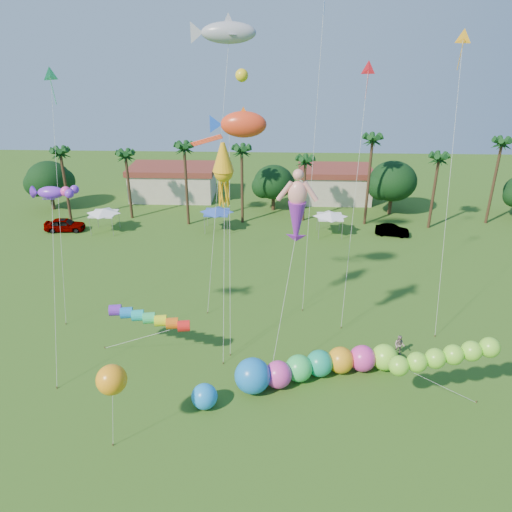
{
  "coord_description": "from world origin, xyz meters",
  "views": [
    {
      "loc": [
        1.28,
        -21.51,
        23.63
      ],
      "look_at": [
        0.0,
        10.0,
        9.0
      ],
      "focal_mm": 35.0,
      "sensor_mm": 36.0,
      "label": 1
    }
  ],
  "objects_px": {
    "spectator_b": "(399,345)",
    "blue_ball": "(204,396)",
    "car_b": "(392,230)",
    "car_a": "(65,225)",
    "caterpillar_inflatable": "(312,367)"
  },
  "relations": [
    {
      "from": "car_b",
      "to": "blue_ball",
      "type": "bearing_deg",
      "value": 159.99
    },
    {
      "from": "spectator_b",
      "to": "caterpillar_inflatable",
      "type": "height_order",
      "value": "caterpillar_inflatable"
    },
    {
      "from": "caterpillar_inflatable",
      "to": "car_b",
      "type": "bearing_deg",
      "value": 49.95
    },
    {
      "from": "car_b",
      "to": "spectator_b",
      "type": "bearing_deg",
      "value": -179.15
    },
    {
      "from": "car_b",
      "to": "blue_ball",
      "type": "relative_size",
      "value": 2.31
    },
    {
      "from": "blue_ball",
      "to": "caterpillar_inflatable",
      "type": "bearing_deg",
      "value": 24.0
    },
    {
      "from": "caterpillar_inflatable",
      "to": "blue_ball",
      "type": "distance_m",
      "value": 8.11
    },
    {
      "from": "car_b",
      "to": "spectator_b",
      "type": "relative_size",
      "value": 2.42
    },
    {
      "from": "car_a",
      "to": "spectator_b",
      "type": "bearing_deg",
      "value": -128.5
    },
    {
      "from": "car_b",
      "to": "blue_ball",
      "type": "xyz_separation_m",
      "value": [
        -19.01,
        -31.31,
        0.21
      ]
    },
    {
      "from": "spectator_b",
      "to": "caterpillar_inflatable",
      "type": "xyz_separation_m",
      "value": [
        -7.06,
        -3.26,
        0.23
      ]
    },
    {
      "from": "car_a",
      "to": "car_b",
      "type": "xyz_separation_m",
      "value": [
        40.89,
        0.16,
        -0.16
      ]
    },
    {
      "from": "car_b",
      "to": "caterpillar_inflatable",
      "type": "distance_m",
      "value": 30.32
    },
    {
      "from": "spectator_b",
      "to": "car_b",
      "type": "bearing_deg",
      "value": 104.7
    },
    {
      "from": "spectator_b",
      "to": "blue_ball",
      "type": "xyz_separation_m",
      "value": [
        -14.47,
        -6.56,
        0.04
      ]
    }
  ]
}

